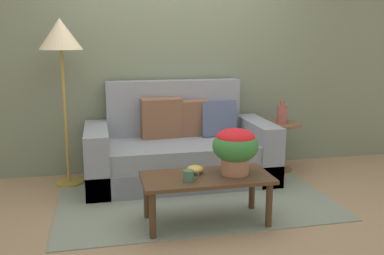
{
  "coord_description": "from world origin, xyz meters",
  "views": [
    {
      "loc": [
        -0.84,
        -3.61,
        1.49
      ],
      "look_at": [
        -0.02,
        0.1,
        0.7
      ],
      "focal_mm": 39.68,
      "sensor_mm": 36.0,
      "label": 1
    }
  ],
  "objects_px": {
    "floor_lamp": "(61,43)",
    "table_vase": "(282,114)",
    "side_table": "(281,138)",
    "potted_plant": "(235,146)",
    "snack_bowl": "(195,169)",
    "coffee_table": "(206,183)",
    "coffee_mug": "(189,176)",
    "couch": "(180,150)"
  },
  "relations": [
    {
      "from": "coffee_table",
      "to": "side_table",
      "type": "distance_m",
      "value": 1.67
    },
    {
      "from": "couch",
      "to": "table_vase",
      "type": "bearing_deg",
      "value": 2.05
    },
    {
      "from": "floor_lamp",
      "to": "table_vase",
      "type": "height_order",
      "value": "floor_lamp"
    },
    {
      "from": "coffee_table",
      "to": "potted_plant",
      "type": "relative_size",
      "value": 2.78
    },
    {
      "from": "coffee_table",
      "to": "table_vase",
      "type": "xyz_separation_m",
      "value": [
        1.17,
        1.18,
        0.32
      ]
    },
    {
      "from": "coffee_table",
      "to": "floor_lamp",
      "type": "relative_size",
      "value": 0.62
    },
    {
      "from": "floor_lamp",
      "to": "table_vase",
      "type": "bearing_deg",
      "value": -1.41
    },
    {
      "from": "potted_plant",
      "to": "snack_bowl",
      "type": "height_order",
      "value": "potted_plant"
    },
    {
      "from": "couch",
      "to": "floor_lamp",
      "type": "relative_size",
      "value": 1.15
    },
    {
      "from": "coffee_table",
      "to": "table_vase",
      "type": "height_order",
      "value": "table_vase"
    },
    {
      "from": "couch",
      "to": "floor_lamp",
      "type": "bearing_deg",
      "value": 175.12
    },
    {
      "from": "table_vase",
      "to": "potted_plant",
      "type": "bearing_deg",
      "value": -128.39
    },
    {
      "from": "snack_bowl",
      "to": "coffee_table",
      "type": "bearing_deg",
      "value": -44.74
    },
    {
      "from": "potted_plant",
      "to": "table_vase",
      "type": "distance_m",
      "value": 1.5
    },
    {
      "from": "snack_bowl",
      "to": "table_vase",
      "type": "height_order",
      "value": "table_vase"
    },
    {
      "from": "couch",
      "to": "coffee_mug",
      "type": "bearing_deg",
      "value": -97.59
    },
    {
      "from": "coffee_table",
      "to": "table_vase",
      "type": "relative_size",
      "value": 4.06
    },
    {
      "from": "coffee_table",
      "to": "floor_lamp",
      "type": "xyz_separation_m",
      "value": [
        -1.17,
        1.24,
        1.11
      ]
    },
    {
      "from": "coffee_table",
      "to": "table_vase",
      "type": "distance_m",
      "value": 1.7
    },
    {
      "from": "floor_lamp",
      "to": "coffee_mug",
      "type": "relative_size",
      "value": 13.19
    },
    {
      "from": "couch",
      "to": "floor_lamp",
      "type": "height_order",
      "value": "floor_lamp"
    },
    {
      "from": "coffee_mug",
      "to": "snack_bowl",
      "type": "xyz_separation_m",
      "value": [
        0.09,
        0.17,
        -0.01
      ]
    },
    {
      "from": "couch",
      "to": "coffee_mug",
      "type": "relative_size",
      "value": 15.2
    },
    {
      "from": "side_table",
      "to": "coffee_mug",
      "type": "xyz_separation_m",
      "value": [
        -1.34,
        -1.28,
        0.06
      ]
    },
    {
      "from": "coffee_mug",
      "to": "potted_plant",
      "type": "bearing_deg",
      "value": 13.68
    },
    {
      "from": "coffee_table",
      "to": "potted_plant",
      "type": "bearing_deg",
      "value": 0.93
    },
    {
      "from": "table_vase",
      "to": "coffee_mug",
      "type": "bearing_deg",
      "value": -136.37
    },
    {
      "from": "potted_plant",
      "to": "coffee_mug",
      "type": "height_order",
      "value": "potted_plant"
    },
    {
      "from": "coffee_table",
      "to": "snack_bowl",
      "type": "distance_m",
      "value": 0.15
    },
    {
      "from": "couch",
      "to": "coffee_table",
      "type": "xyz_separation_m",
      "value": [
        0.0,
        -1.14,
        0.03
      ]
    },
    {
      "from": "couch",
      "to": "snack_bowl",
      "type": "bearing_deg",
      "value": -94.09
    },
    {
      "from": "floor_lamp",
      "to": "couch",
      "type": "bearing_deg",
      "value": -4.88
    },
    {
      "from": "potted_plant",
      "to": "coffee_mug",
      "type": "bearing_deg",
      "value": -166.32
    },
    {
      "from": "potted_plant",
      "to": "snack_bowl",
      "type": "xyz_separation_m",
      "value": [
        -0.32,
        0.07,
        -0.19
      ]
    },
    {
      "from": "coffee_table",
      "to": "floor_lamp",
      "type": "bearing_deg",
      "value": 133.24
    },
    {
      "from": "side_table",
      "to": "floor_lamp",
      "type": "height_order",
      "value": "floor_lamp"
    },
    {
      "from": "coffee_table",
      "to": "side_table",
      "type": "relative_size",
      "value": 1.86
    },
    {
      "from": "floor_lamp",
      "to": "table_vase",
      "type": "relative_size",
      "value": 6.55
    },
    {
      "from": "coffee_mug",
      "to": "floor_lamp",
      "type": "bearing_deg",
      "value": 126.84
    },
    {
      "from": "potted_plant",
      "to": "couch",
      "type": "bearing_deg",
      "value": 102.01
    },
    {
      "from": "couch",
      "to": "potted_plant",
      "type": "height_order",
      "value": "couch"
    },
    {
      "from": "floor_lamp",
      "to": "coffee_table",
      "type": "bearing_deg",
      "value": -46.76
    }
  ]
}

